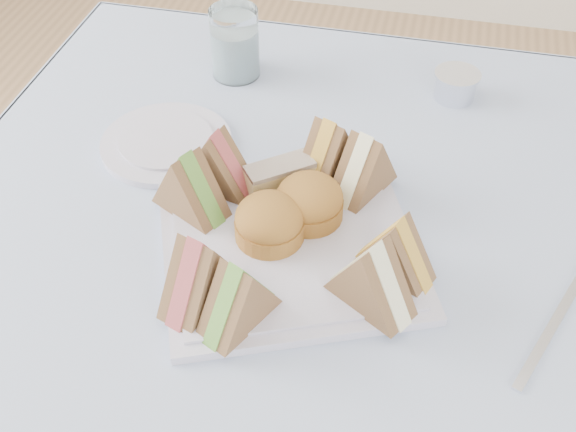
# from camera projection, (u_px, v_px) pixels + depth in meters

# --- Properties ---
(table) EXTENTS (0.90, 0.90, 0.74)m
(table) POSITION_uv_depth(u_px,v_px,m) (315.00, 413.00, 1.13)
(table) COLOR brown
(table) RESTS_ON floor
(tablecloth) EXTENTS (1.02, 1.02, 0.01)m
(tablecloth) POSITION_uv_depth(u_px,v_px,m) (323.00, 250.00, 0.87)
(tablecloth) COLOR silver
(tablecloth) RESTS_ON table
(serving_plate) EXTENTS (0.39, 0.39, 0.01)m
(serving_plate) POSITION_uv_depth(u_px,v_px,m) (288.00, 242.00, 0.86)
(serving_plate) COLOR silver
(serving_plate) RESTS_ON tablecloth
(sandwich_fl_a) EXTENTS (0.08, 0.11, 0.09)m
(sandwich_fl_a) POSITION_uv_depth(u_px,v_px,m) (199.00, 269.00, 0.76)
(sandwich_fl_a) COLOR brown
(sandwich_fl_a) RESTS_ON serving_plate
(sandwich_fl_b) EXTENTS (0.08, 0.10, 0.08)m
(sandwich_fl_b) POSITION_uv_depth(u_px,v_px,m) (238.00, 293.00, 0.74)
(sandwich_fl_b) COLOR brown
(sandwich_fl_b) RESTS_ON serving_plate
(sandwich_fr_a) EXTENTS (0.10, 0.07, 0.08)m
(sandwich_fr_a) POSITION_uv_depth(u_px,v_px,m) (396.00, 247.00, 0.79)
(sandwich_fr_a) COLOR brown
(sandwich_fr_a) RESTS_ON serving_plate
(sandwich_fr_b) EXTENTS (0.11, 0.09, 0.09)m
(sandwich_fr_b) POSITION_uv_depth(u_px,v_px,m) (372.00, 274.00, 0.76)
(sandwich_fr_b) COLOR brown
(sandwich_fr_b) RESTS_ON serving_plate
(sandwich_bl_a) EXTENTS (0.11, 0.09, 0.09)m
(sandwich_bl_a) POSITION_uv_depth(u_px,v_px,m) (189.00, 183.00, 0.86)
(sandwich_bl_a) COLOR brown
(sandwich_bl_a) RESTS_ON serving_plate
(sandwich_bl_b) EXTENTS (0.11, 0.07, 0.09)m
(sandwich_bl_b) POSITION_uv_depth(u_px,v_px,m) (217.00, 160.00, 0.90)
(sandwich_bl_b) COLOR brown
(sandwich_bl_b) RESTS_ON serving_plate
(sandwich_br_a) EXTENTS (0.08, 0.11, 0.09)m
(sandwich_br_a) POSITION_uv_depth(u_px,v_px,m) (364.00, 163.00, 0.89)
(sandwich_br_a) COLOR brown
(sandwich_br_a) RESTS_ON serving_plate
(sandwich_br_b) EXTENTS (0.08, 0.11, 0.09)m
(sandwich_br_b) POSITION_uv_depth(u_px,v_px,m) (328.00, 148.00, 0.91)
(sandwich_br_b) COLOR brown
(sandwich_br_b) RESTS_ON serving_plate
(scone_left) EXTENTS (0.10, 0.10, 0.06)m
(scone_left) POSITION_uv_depth(u_px,v_px,m) (269.00, 221.00, 0.84)
(scone_left) COLOR #A77A26
(scone_left) RESTS_ON serving_plate
(scone_right) EXTENTS (0.12, 0.12, 0.06)m
(scone_right) POSITION_uv_depth(u_px,v_px,m) (309.00, 201.00, 0.87)
(scone_right) COLOR #A77A26
(scone_right) RESTS_ON serving_plate
(pastry_slice) EXTENTS (0.09, 0.08, 0.04)m
(pastry_slice) POSITION_uv_depth(u_px,v_px,m) (280.00, 177.00, 0.91)
(pastry_slice) COLOR #D7BD7F
(pastry_slice) RESTS_ON serving_plate
(side_plate) EXTENTS (0.24, 0.24, 0.01)m
(side_plate) POSITION_uv_depth(u_px,v_px,m) (166.00, 143.00, 1.00)
(side_plate) COLOR silver
(side_plate) RESTS_ON tablecloth
(water_glass) EXTENTS (0.08, 0.08, 0.11)m
(water_glass) POSITION_uv_depth(u_px,v_px,m) (235.00, 43.00, 1.10)
(water_glass) COLOR white
(water_glass) RESTS_ON tablecloth
(tea_strainer) EXTENTS (0.09, 0.09, 0.04)m
(tea_strainer) POSITION_uv_depth(u_px,v_px,m) (456.00, 87.00, 1.08)
(tea_strainer) COLOR silver
(tea_strainer) RESTS_ON tablecloth
(fork) EXTENTS (0.08, 0.18, 0.00)m
(fork) POSITION_uv_depth(u_px,v_px,m) (551.00, 329.00, 0.78)
(fork) COLOR silver
(fork) RESTS_ON tablecloth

